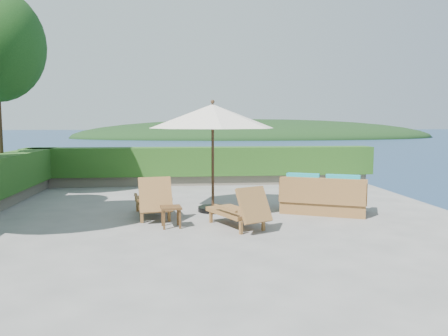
{
  "coord_description": "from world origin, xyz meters",
  "views": [
    {
      "loc": [
        -0.78,
        -10.0,
        2.24
      ],
      "look_at": [
        0.3,
        0.8,
        1.1
      ],
      "focal_mm": 35.0,
      "sensor_mm": 36.0,
      "label": 1
    }
  ],
  "objects": [
    {
      "name": "lounge_right",
      "position": [
        0.46,
        -0.98,
        0.39
      ],
      "size": [
        1.3,
        1.74,
        0.93
      ],
      "rotation": [
        0.0,
        0.0,
        0.46
      ],
      "color": "olive",
      "rests_on": "ground"
    },
    {
      "name": "wicker_loveseat",
      "position": [
        2.72,
        0.33,
        0.39
      ],
      "size": [
        2.29,
        1.79,
        1.01
      ],
      "rotation": [
        0.0,
        0.0,
        -0.42
      ],
      "color": "olive",
      "rests_on": "ground"
    },
    {
      "name": "patio_umbrella",
      "position": [
        0.02,
        0.82,
        2.36
      ],
      "size": [
        3.29,
        3.29,
        2.79
      ],
      "rotation": [
        0.0,
        0.0,
        0.05
      ],
      "color": "black",
      "rests_on": "ground"
    },
    {
      "name": "planter_wall_far",
      "position": [
        0.0,
        5.6,
        0.18
      ],
      "size": [
        12.0,
        0.6,
        0.36
      ],
      "primitive_type": "cube",
      "color": "#6D6657",
      "rests_on": "ground"
    },
    {
      "name": "foundation",
      "position": [
        0.0,
        0.0,
        -1.55
      ],
      "size": [
        12.0,
        12.0,
        3.0
      ],
      "primitive_type": "cube",
      "color": "#5C5549",
      "rests_on": "ocean"
    },
    {
      "name": "lounge_left",
      "position": [
        -1.44,
        0.23,
        0.43
      ],
      "size": [
        1.0,
        1.86,
        1.02
      ],
      "rotation": [
        0.0,
        0.0,
        0.17
      ],
      "color": "olive",
      "rests_on": "ground"
    },
    {
      "name": "side_table",
      "position": [
        -1.0,
        -0.78,
        0.37
      ],
      "size": [
        0.48,
        0.48,
        0.45
      ],
      "rotation": [
        0.0,
        0.0,
        0.14
      ],
      "color": "brown",
      "rests_on": "ground"
    },
    {
      "name": "hedge_far",
      "position": [
        0.0,
        5.6,
        0.85
      ],
      "size": [
        12.4,
        0.9,
        1.0
      ],
      "primitive_type": "cube",
      "color": "#184212",
      "rests_on": "planter_wall_far"
    },
    {
      "name": "offshore_island",
      "position": [
        25.0,
        140.0,
        -3.0
      ],
      "size": [
        126.0,
        57.6,
        12.6
      ],
      "primitive_type": "ellipsoid",
      "color": "black",
      "rests_on": "ocean"
    },
    {
      "name": "ground",
      "position": [
        0.0,
        0.0,
        0.0
      ],
      "size": [
        12.0,
        12.0,
        0.0
      ],
      "primitive_type": "plane",
      "color": "gray",
      "rests_on": "ground"
    }
  ]
}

